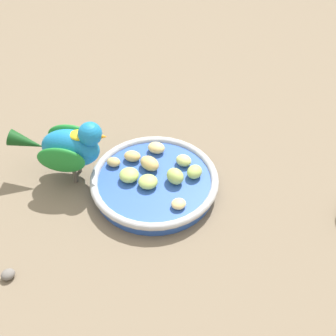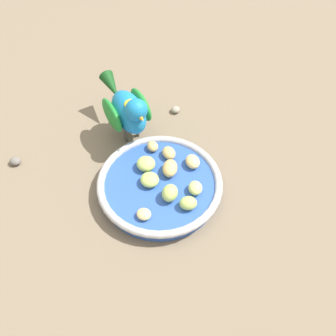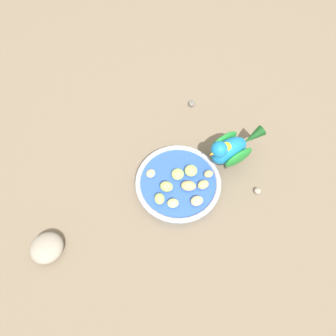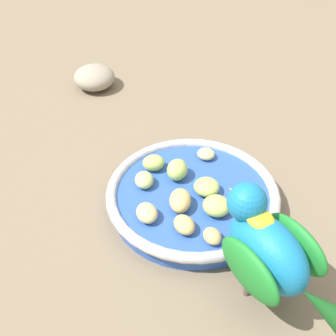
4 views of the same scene
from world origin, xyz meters
name	(u,v)px [view 1 (image 1 of 4)]	position (x,y,z in m)	size (l,w,h in m)	color
ground_plane	(149,190)	(0.00, 0.00, 0.00)	(4.00, 4.00, 0.00)	#756651
feeding_bowl	(154,183)	(0.01, 0.01, 0.02)	(0.24, 0.24, 0.03)	#2D56B7
apple_piece_0	(148,182)	(0.01, -0.01, 0.03)	(0.04, 0.03, 0.02)	#B2CC66
apple_piece_1	(184,160)	(0.04, 0.07, 0.03)	(0.03, 0.03, 0.02)	#C6D17A
apple_piece_2	(150,163)	(-0.01, 0.03, 0.04)	(0.04, 0.03, 0.02)	tan
apple_piece_3	(175,176)	(0.04, 0.02, 0.04)	(0.04, 0.03, 0.03)	#B2CC66
apple_piece_4	(114,162)	(-0.08, 0.01, 0.03)	(0.03, 0.02, 0.02)	tan
apple_piece_5	(129,175)	(-0.03, -0.01, 0.04)	(0.04, 0.04, 0.02)	#B2CC66
apple_piece_6	(132,156)	(-0.05, 0.04, 0.03)	(0.03, 0.02, 0.02)	tan
apple_piece_7	(156,148)	(-0.02, 0.08, 0.03)	(0.03, 0.03, 0.02)	#E5C67F
apple_piece_8	(179,204)	(0.08, -0.03, 0.03)	(0.03, 0.02, 0.01)	#E5C67F
apple_piece_9	(195,172)	(0.07, 0.05, 0.04)	(0.03, 0.03, 0.02)	#B2CC66
parrot	(68,146)	(-0.15, -0.03, 0.08)	(0.19, 0.11, 0.13)	#59544C
pebble_0	(81,132)	(-0.20, 0.08, 0.01)	(0.02, 0.02, 0.01)	gray
pebble_1	(8,274)	(-0.11, -0.27, 0.01)	(0.02, 0.02, 0.02)	slate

